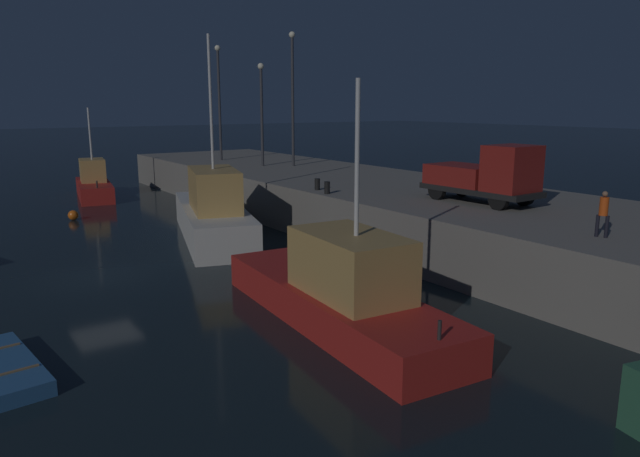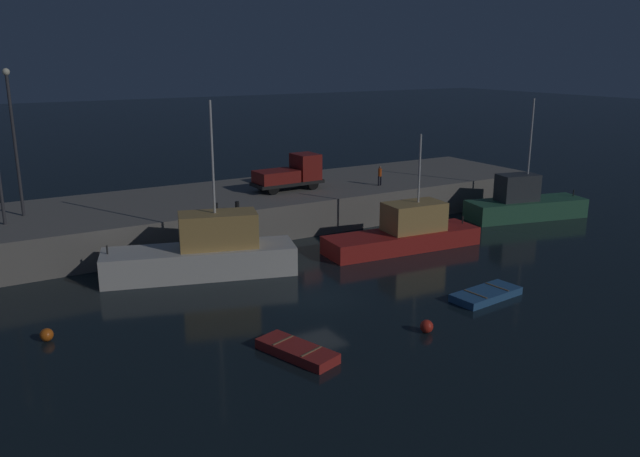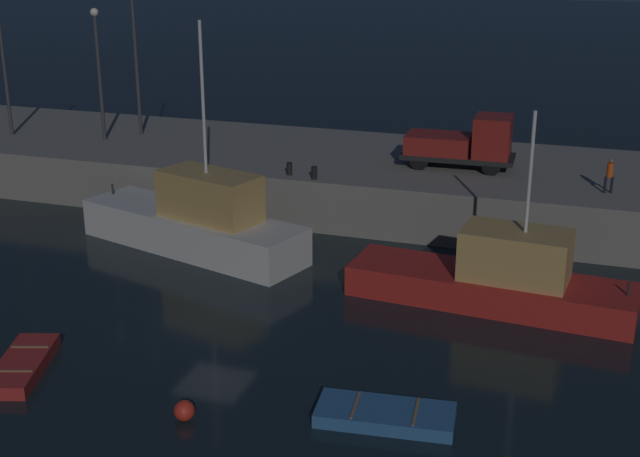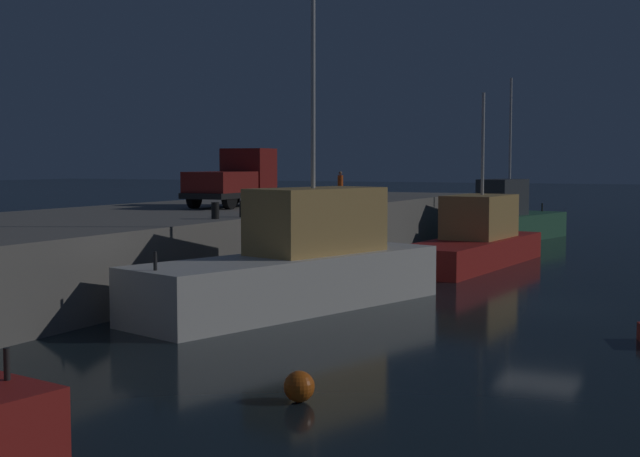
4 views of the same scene
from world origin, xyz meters
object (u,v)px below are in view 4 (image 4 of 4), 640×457
object	(u,v)px
mooring_buoy_mid	(299,386)
utility_truck	(235,179)
bollard_west	(243,209)
bollard_central	(215,211)
fishing_boat_blue	(298,266)
fishing_trawler_red	(474,241)
fishing_boat_white	(508,221)
dockworker	(340,184)

from	to	relation	value
mooring_buoy_mid	utility_truck	bearing A→B (deg)	34.03
bollard_west	bollard_central	size ratio (longest dim) A/B	1.03
fishing_boat_blue	mooring_buoy_mid	xyz separation A→B (m)	(-9.44, -4.86, -1.03)
fishing_trawler_red	mooring_buoy_mid	xyz separation A→B (m)	(-22.83, -3.09, -0.79)
mooring_buoy_mid	fishing_boat_white	bearing A→B (deg)	7.60
fishing_boat_white	dockworker	xyz separation A→B (m)	(-9.36, 6.39, 2.23)
utility_truck	bollard_west	world-z (taller)	utility_truck
fishing_boat_blue	fishing_boat_white	distance (m)	26.43
mooring_buoy_mid	bollard_central	size ratio (longest dim) A/B	1.00
utility_truck	dockworker	xyz separation A→B (m)	(6.73, -2.18, -0.35)
fishing_trawler_red	bollard_west	size ratio (longest dim) A/B	17.91
bollard_west	fishing_boat_white	bearing A→B (deg)	-11.09
fishing_trawler_red	mooring_buoy_mid	bearing A→B (deg)	-172.30
dockworker	bollard_central	distance (m)	14.54
fishing_boat_blue	bollard_central	bearing A→B (deg)	60.47
mooring_buoy_mid	bollard_central	bearing A→B (deg)	38.25
fishing_boat_blue	fishing_boat_white	xyz separation A→B (m)	(26.43, -0.07, -0.19)
fishing_trawler_red	bollard_west	world-z (taller)	fishing_trawler_red
utility_truck	bollard_central	xyz separation A→B (m)	(-7.70, -3.83, -0.94)
fishing_boat_blue	dockworker	distance (m)	18.32
bollard_central	utility_truck	bearing A→B (deg)	26.46
mooring_buoy_mid	bollard_west	distance (m)	16.48
mooring_buoy_mid	fishing_boat_blue	bearing A→B (deg)	27.24
fishing_boat_white	bollard_central	bearing A→B (deg)	168.74
mooring_buoy_mid	bollard_west	bearing A→B (deg)	34.33
bollard_central	mooring_buoy_mid	bearing A→B (deg)	-141.75
fishing_trawler_red	bollard_central	world-z (taller)	fishing_trawler_red
fishing_boat_blue	bollard_central	world-z (taller)	fishing_boat_blue
mooring_buoy_mid	bollard_central	world-z (taller)	bollard_central
utility_truck	bollard_central	world-z (taller)	utility_truck
fishing_trawler_red	bollard_west	xyz separation A→B (m)	(-9.38, 6.10, 1.71)
fishing_boat_blue	fishing_boat_white	size ratio (longest dim) A/B	1.15
bollard_central	fishing_boat_blue	bearing A→B (deg)	-119.53
fishing_boat_white	utility_truck	distance (m)	18.41
fishing_trawler_red	bollard_west	bearing A→B (deg)	146.98
fishing_trawler_red	bollard_central	bearing A→B (deg)	149.07
utility_truck	fishing_boat_blue	bearing A→B (deg)	-140.59
fishing_boat_blue	utility_truck	distance (m)	13.60
fishing_trawler_red	fishing_boat_white	world-z (taller)	fishing_boat_white
dockworker	bollard_west	size ratio (longest dim) A/B	2.54
fishing_boat_white	utility_truck	bearing A→B (deg)	151.96
fishing_trawler_red	fishing_boat_blue	distance (m)	13.51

